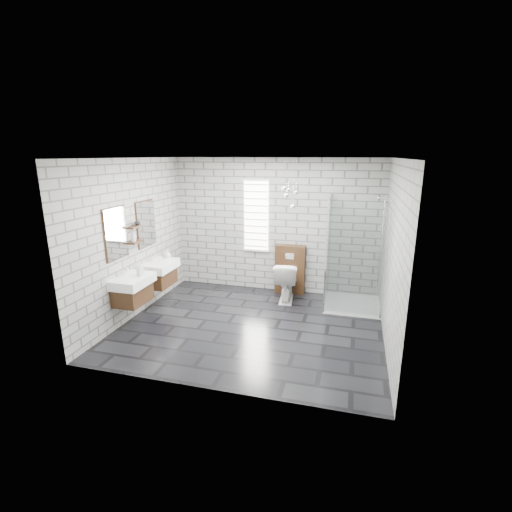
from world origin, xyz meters
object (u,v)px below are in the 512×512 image
at_px(vanity_right, 158,267).
at_px(toilet, 286,281).
at_px(vanity_left, 131,282).
at_px(shower_enclosure, 348,282).
at_px(cistern_panel, 290,269).

bearing_deg(vanity_right, toilet, 21.28).
relative_size(vanity_left, vanity_right, 1.00).
bearing_deg(vanity_left, toilet, 38.02).
bearing_deg(shower_enclosure, vanity_left, -154.09).
distance_m(vanity_right, toilet, 2.44).
xyz_separation_m(vanity_left, vanity_right, (0.00, 0.88, 0.00)).
height_order(cistern_panel, shower_enclosure, shower_enclosure).
bearing_deg(vanity_left, cistern_panel, 44.05).
xyz_separation_m(vanity_left, cistern_panel, (2.25, 2.17, -0.26)).
bearing_deg(cistern_panel, vanity_right, -150.10).
relative_size(vanity_right, shower_enclosure, 0.77).
height_order(shower_enclosure, toilet, shower_enclosure).
bearing_deg(vanity_left, vanity_right, 90.00).
relative_size(vanity_right, cistern_panel, 1.57).
xyz_separation_m(vanity_left, toilet, (2.25, 1.76, -0.37)).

